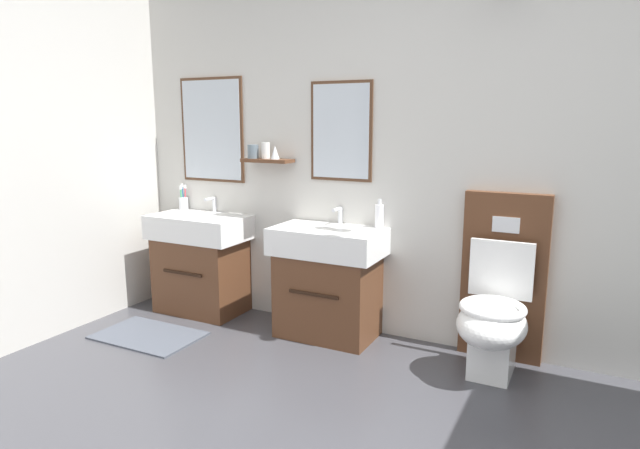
% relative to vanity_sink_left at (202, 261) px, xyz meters
% --- Properties ---
extents(wall_back, '(5.19, 0.60, 2.64)m').
position_rel_vanity_sink_left_xyz_m(wall_back, '(1.90, 0.24, 0.94)').
color(wall_back, beige).
rests_on(wall_back, ground).
extents(bath_mat, '(0.68, 0.44, 0.01)m').
position_rel_vanity_sink_left_xyz_m(bath_mat, '(0.00, -0.57, -0.38)').
color(bath_mat, '#474C56').
rests_on(bath_mat, ground).
extents(vanity_sink_left, '(0.71, 0.45, 0.73)m').
position_rel_vanity_sink_left_xyz_m(vanity_sink_left, '(0.00, 0.00, 0.00)').
color(vanity_sink_left, '#56331E').
rests_on(vanity_sink_left, ground).
extents(tap_on_left_sink, '(0.03, 0.13, 0.11)m').
position_rel_vanity_sink_left_xyz_m(tap_on_left_sink, '(-0.00, 0.16, 0.42)').
color(tap_on_left_sink, silver).
rests_on(tap_on_left_sink, vanity_sink_left).
extents(vanity_sink_right, '(0.71, 0.45, 0.73)m').
position_rel_vanity_sink_left_xyz_m(vanity_sink_right, '(1.05, 0.00, 0.00)').
color(vanity_sink_right, '#56331E').
rests_on(vanity_sink_right, ground).
extents(tap_on_right_sink, '(0.03, 0.13, 0.11)m').
position_rel_vanity_sink_left_xyz_m(tap_on_right_sink, '(1.05, 0.16, 0.42)').
color(tap_on_right_sink, silver).
rests_on(tap_on_right_sink, vanity_sink_right).
extents(toilet, '(0.48, 0.62, 1.00)m').
position_rel_vanity_sink_left_xyz_m(toilet, '(2.12, -0.02, -0.01)').
color(toilet, '#56331E').
rests_on(toilet, ground).
extents(toothbrush_cup, '(0.07, 0.07, 0.20)m').
position_rel_vanity_sink_left_xyz_m(toothbrush_cup, '(-0.28, 0.14, 0.40)').
color(toothbrush_cup, silver).
rests_on(toothbrush_cup, vanity_sink_left).
extents(soap_dispenser, '(0.06, 0.06, 0.18)m').
position_rel_vanity_sink_left_xyz_m(soap_dispenser, '(1.33, 0.15, 0.42)').
color(soap_dispenser, white).
rests_on(soap_dispenser, vanity_sink_right).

